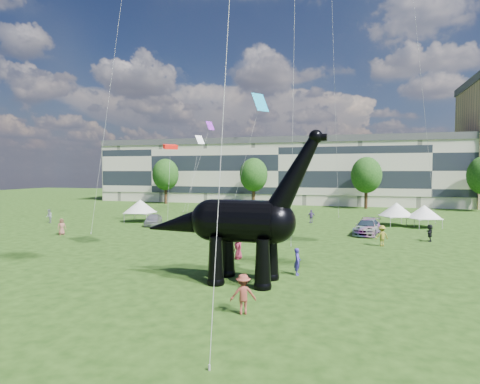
# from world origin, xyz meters

# --- Properties ---
(ground) EXTENTS (220.00, 220.00, 0.00)m
(ground) POSITION_xyz_m (0.00, 0.00, 0.00)
(ground) COLOR #16330C
(ground) RESTS_ON ground
(terrace_row) EXTENTS (78.00, 11.00, 12.00)m
(terrace_row) POSITION_xyz_m (-8.00, 62.00, 6.00)
(terrace_row) COLOR beige
(terrace_row) RESTS_ON ground
(tree_far_left) EXTENTS (5.20, 5.20, 9.44)m
(tree_far_left) POSITION_xyz_m (-30.00, 53.00, 6.29)
(tree_far_left) COLOR #382314
(tree_far_left) RESTS_ON ground
(tree_mid_left) EXTENTS (5.20, 5.20, 9.44)m
(tree_mid_left) POSITION_xyz_m (-12.00, 53.00, 6.29)
(tree_mid_left) COLOR #382314
(tree_mid_left) RESTS_ON ground
(tree_mid_right) EXTENTS (5.20, 5.20, 9.44)m
(tree_mid_right) POSITION_xyz_m (8.00, 53.00, 6.29)
(tree_mid_right) COLOR #382314
(tree_mid_right) RESTS_ON ground
(dinosaur_sculpture) EXTENTS (11.07, 3.10, 9.08)m
(dinosaur_sculpture) POSITION_xyz_m (-0.50, 3.07, 3.43)
(dinosaur_sculpture) COLOR black
(dinosaur_sculpture) RESTS_ON ground
(car_silver) EXTENTS (2.88, 4.48, 1.42)m
(car_silver) POSITION_xyz_m (-16.87, 23.45, 0.71)
(car_silver) COLOR silver
(car_silver) RESTS_ON ground
(car_grey) EXTENTS (5.14, 3.21, 1.60)m
(car_grey) POSITION_xyz_m (-7.91, 25.95, 0.80)
(car_grey) COLOR gray
(car_grey) RESTS_ON ground
(car_white) EXTENTS (5.48, 3.17, 1.44)m
(car_white) POSITION_xyz_m (-5.79, 26.13, 0.72)
(car_white) COLOR silver
(car_white) RESTS_ON ground
(car_dark) EXTENTS (3.18, 5.68, 1.56)m
(car_dark) POSITION_xyz_m (7.41, 23.39, 0.78)
(car_dark) COLOR #595960
(car_dark) RESTS_ON ground
(gazebo_near) EXTENTS (5.13, 5.13, 2.74)m
(gazebo_near) POSITION_xyz_m (10.91, 31.46, 1.92)
(gazebo_near) COLOR white
(gazebo_near) RESTS_ON ground
(gazebo_far) EXTENTS (4.85, 4.85, 2.59)m
(gazebo_far) POSITION_xyz_m (13.83, 30.60, 1.82)
(gazebo_far) COLOR white
(gazebo_far) RESTS_ON ground
(gazebo_left) EXTENTS (4.40, 4.40, 2.83)m
(gazebo_left) POSITION_xyz_m (-20.21, 26.26, 1.99)
(gazebo_left) COLOR silver
(gazebo_left) RESTS_ON ground
(visitors) EXTENTS (44.26, 34.07, 1.83)m
(visitors) POSITION_xyz_m (-2.25, 13.99, 0.86)
(visitors) COLOR #352A9A
(visitors) RESTS_ON ground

